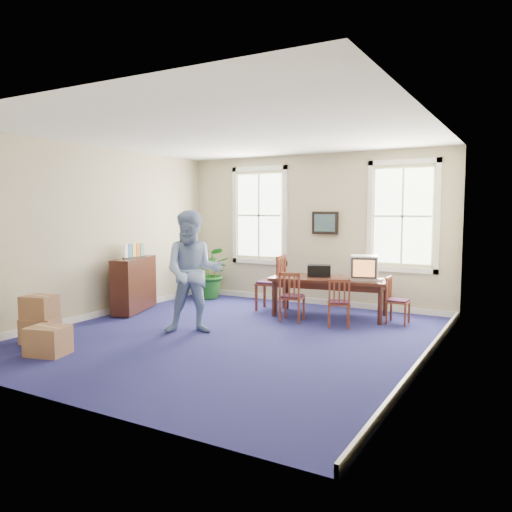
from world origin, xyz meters
The scene contains 25 objects.
floor centered at (0.00, 0.00, 0.00)m, with size 6.50×6.50×0.00m, color navy.
ceiling centered at (0.00, 0.00, 3.20)m, with size 6.50×6.50×0.00m, color white.
wall_back centered at (0.00, 3.25, 1.60)m, with size 6.50×6.50×0.00m, color #B9AD8A.
wall_front centered at (0.00, -3.25, 1.60)m, with size 6.50×6.50×0.00m, color #B9AD8A.
wall_left centered at (-3.00, 0.00, 1.60)m, with size 6.50×6.50×0.00m, color #B9AD8A.
wall_right centered at (3.00, 0.00, 1.60)m, with size 6.50×6.50×0.00m, color #B9AD8A.
baseboard_back centered at (0.00, 3.22, 0.06)m, with size 6.00×0.04×0.12m, color white.
baseboard_left centered at (-2.97, 0.00, 0.06)m, with size 0.04×6.50×0.12m, color white.
baseboard_right centered at (2.97, 0.00, 0.06)m, with size 0.04×6.50×0.12m, color white.
window_left centered at (-1.30, 3.23, 1.90)m, with size 1.40×0.12×2.20m, color white, non-canonical shape.
window_right centered at (1.90, 3.23, 1.90)m, with size 1.40×0.12×2.20m, color white, non-canonical shape.
wall_picture centered at (0.30, 3.20, 1.75)m, with size 0.58×0.06×0.48m, color black, non-canonical shape.
conference_table centered at (0.81, 2.21, 0.37)m, with size 2.18×0.99×0.74m, color #3E1C13, non-canonical shape.
crt_tv centered at (1.46, 2.26, 0.97)m, with size 0.49×0.53×0.44m, color #B7B7BC, non-canonical shape.
game_console centered at (1.75, 2.21, 0.76)m, with size 0.14×0.17×0.04m, color white.
equipment_bag centered at (0.56, 2.26, 0.85)m, with size 0.44×0.29×0.22m, color black.
chair_near_left centered at (0.37, 1.47, 0.45)m, with size 0.41×0.41×0.91m, color brown, non-canonical shape.
chair_near_right centered at (1.26, 1.47, 0.43)m, with size 0.38×0.38×0.85m, color brown, non-canonical shape.
chair_end_left centered at (-0.48, 2.21, 0.56)m, with size 0.50×0.50×1.11m, color brown, non-canonical shape.
chair_end_right centered at (2.10, 2.21, 0.42)m, with size 0.37×0.37×0.83m, color brown, non-canonical shape.
man centered at (-0.67, -0.13, 1.01)m, with size 0.99×0.76×2.01m, color #87A2CF.
credenza centered at (-2.75, 0.71, 0.53)m, with size 0.38×1.34×1.06m, color #3E1C13.
brochure_rack centered at (-2.73, 0.71, 1.21)m, with size 0.12×0.69×0.31m, color #99999E, non-canonical shape.
potted_plant centered at (-2.29, 2.66, 0.60)m, with size 1.08×0.94×1.20m, color #185318.
cardboard_boxes centered at (-2.16, -1.67, 0.38)m, with size 1.33×1.33×0.76m, color #9F6D4A, non-canonical shape.
Camera 1 is at (4.20, -6.66, 2.02)m, focal length 35.00 mm.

